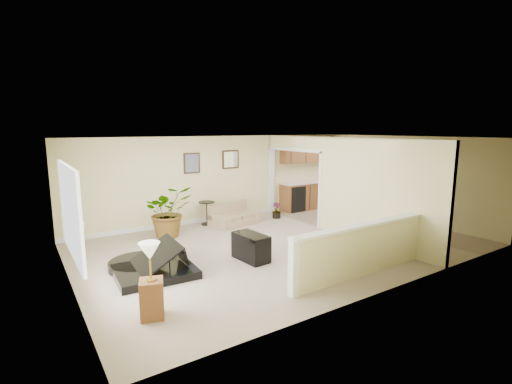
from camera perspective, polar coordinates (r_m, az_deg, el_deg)
floor at (r=8.90m, az=3.97°, el=-8.04°), size 9.00×9.00×0.00m
back_wall at (r=11.11m, az=-5.33°, el=2.13°), size 9.00×0.04×2.50m
front_wall at (r=6.52m, az=20.25°, el=-3.86°), size 9.00×0.04×2.50m
left_wall at (r=6.93m, az=-27.15°, el=-3.56°), size 0.04×6.00×2.50m
right_wall at (r=11.85m, az=21.69°, el=1.95°), size 0.04×6.00×2.50m
ceiling at (r=8.48m, az=4.17°, el=8.26°), size 9.00×6.00×0.04m
kitchen_vinyl at (r=11.02m, az=17.20°, el=-4.94°), size 2.70×6.00×0.01m
interior_partition at (r=9.96m, az=11.46°, el=0.92°), size 0.18×5.99×2.50m
pony_half_wall at (r=7.19m, az=15.76°, el=-8.42°), size 3.42×0.22×1.00m
left_window at (r=6.40m, az=-26.66°, el=-2.71°), size 0.05×2.15×1.45m
wall_art_left at (r=10.62m, az=-9.84°, el=4.39°), size 0.48×0.04×0.58m
wall_mirror at (r=11.17m, az=-3.94°, el=5.02°), size 0.55×0.04×0.55m
kitchen_cabinets at (r=12.75m, az=8.06°, el=1.33°), size 2.36×0.65×2.33m
piano at (r=7.29m, az=-16.07°, el=-7.83°), size 1.72×1.79×1.34m
piano_bench at (r=7.80m, az=-0.79°, el=-8.46°), size 0.49×0.87×0.56m
loveseat at (r=10.63m, az=-3.41°, el=-3.41°), size 1.53×1.05×0.78m
accent_table at (r=10.65m, az=-7.58°, el=-2.76°), size 0.46×0.46×0.66m
palm_plant at (r=9.63m, az=-13.32°, el=-2.96°), size 1.24×1.10×1.31m
small_plant at (r=11.38m, az=3.17°, el=-3.02°), size 0.34×0.34×0.48m
lamp_stand at (r=5.69m, az=-15.81°, el=-13.78°), size 0.42×0.42×1.13m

